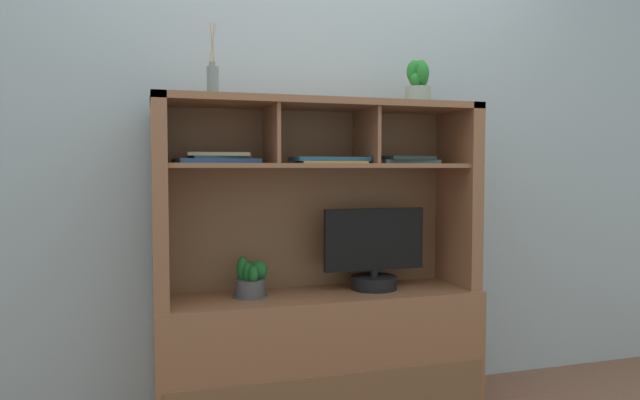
% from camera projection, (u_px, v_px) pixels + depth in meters
% --- Properties ---
extents(back_wall, '(6.00, 0.02, 2.80)m').
position_uv_depth(back_wall, '(305.00, 115.00, 2.82)').
color(back_wall, '#A7B5BC').
rests_on(back_wall, ground).
extents(media_console, '(1.46, 0.46, 1.44)m').
position_uv_depth(media_console, '(320.00, 320.00, 2.65)').
color(media_console, '#935E3F').
rests_on(media_console, ground).
extents(tv_monitor, '(0.49, 0.21, 0.38)m').
position_uv_depth(tv_monitor, '(374.00, 255.00, 2.71)').
color(tv_monitor, black).
rests_on(tv_monitor, media_console).
extents(potted_orchid, '(0.15, 0.15, 0.18)m').
position_uv_depth(potted_orchid, '(250.00, 281.00, 2.55)').
color(potted_orchid, '#4C4A4C').
rests_on(potted_orchid, media_console).
extents(magazine_stack_left, '(0.36, 0.27, 0.04)m').
position_uv_depth(magazine_stack_left, '(217.00, 158.00, 2.47)').
color(magazine_stack_left, navy).
rests_on(magazine_stack_left, media_console).
extents(magazine_stack_centre, '(0.35, 0.20, 0.03)m').
position_uv_depth(magazine_stack_centre, '(330.00, 160.00, 2.56)').
color(magazine_stack_centre, gold).
rests_on(magazine_stack_centre, media_console).
extents(magazine_stack_right, '(0.30, 0.25, 0.04)m').
position_uv_depth(magazine_stack_right, '(403.00, 160.00, 2.77)').
color(magazine_stack_right, slate).
rests_on(magazine_stack_right, media_console).
extents(diffuser_bottle, '(0.05, 0.05, 0.31)m').
position_uv_depth(diffuser_bottle, '(213.00, 81.00, 2.45)').
color(diffuser_bottle, slate).
rests_on(diffuser_bottle, media_console).
extents(potted_succulent, '(0.14, 0.14, 0.21)m').
position_uv_depth(potted_succulent, '(418.00, 84.00, 2.70)').
color(potted_succulent, '#909F90').
rests_on(potted_succulent, media_console).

